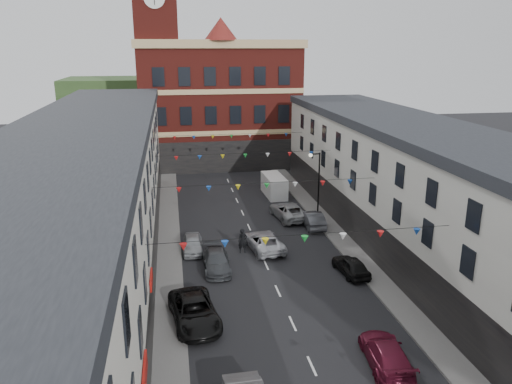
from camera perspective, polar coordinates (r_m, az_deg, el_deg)
ground at (r=32.89m, az=2.52°, el=-11.24°), size 160.00×160.00×0.00m
pavement_left at (r=34.03m, az=-9.84°, el=-10.35°), size 1.80×64.00×0.15m
pavement_right at (r=36.50m, az=12.61°, el=-8.60°), size 1.80×64.00×0.15m
terrace_left at (r=31.56m, az=-19.20°, el=-2.83°), size 8.40×56.00×10.70m
terrace_right at (r=36.10m, az=20.87°, el=-1.46°), size 8.40×56.00×9.70m
civic_building at (r=67.10m, az=-4.33°, el=10.21°), size 20.60×13.30×18.50m
clock_tower at (r=63.49m, az=-11.21°, el=15.76°), size 5.60×5.60×30.00m
distant_hill at (r=91.08m, az=-8.32°, el=9.70°), size 40.00×14.00×10.00m
street_lamp at (r=45.80m, az=6.92°, el=1.90°), size 1.10×0.36×6.00m
car_left_c at (r=29.33m, az=-7.05°, el=-13.38°), size 3.12×5.57×1.47m
car_left_d at (r=35.60m, az=-4.54°, el=-7.88°), size 1.89×4.51×1.30m
car_left_e at (r=38.78m, az=-7.25°, el=-5.89°), size 1.64×3.81×1.28m
car_right_c at (r=26.57m, az=14.65°, el=-17.44°), size 2.38×4.80×1.34m
car_right_d at (r=35.44m, az=10.80°, el=-8.26°), size 1.91×3.91×1.29m
car_right_e at (r=43.88m, az=6.48°, el=-3.11°), size 1.58×4.28×1.40m
car_right_f at (r=45.80m, az=3.74°, el=-2.15°), size 3.10×5.53×1.46m
moving_car at (r=38.82m, az=0.93°, el=-5.65°), size 2.91×5.22×1.38m
white_van at (r=52.71m, az=2.07°, el=0.73°), size 2.01×4.89×2.14m
pedestrian at (r=38.18m, az=-1.53°, el=-5.60°), size 0.72×0.48×1.93m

